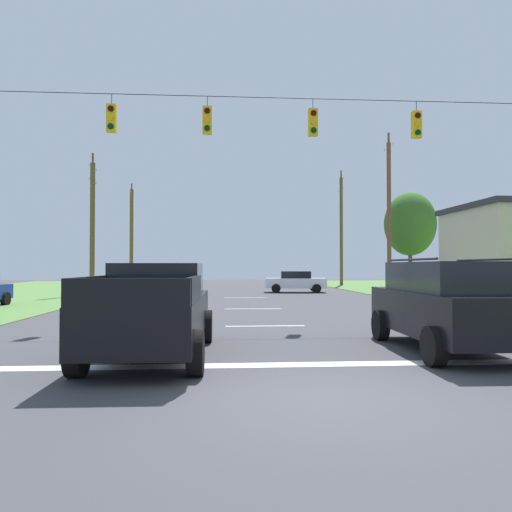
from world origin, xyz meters
TOP-DOWN VIEW (x-y plane):
  - ground_plane at (0.00, 0.00)m, footprint 120.00×120.00m
  - stop_bar_stripe at (0.00, 2.34)m, footprint 15.80×0.45m
  - lane_dash_0 at (0.00, 8.34)m, footprint 2.50×0.15m
  - lane_dash_1 at (0.00, 14.50)m, footprint 2.50×0.15m
  - lane_dash_2 at (0.00, 22.05)m, footprint 2.50×0.15m
  - overhead_signal_span at (0.06, 9.79)m, footprint 18.88×0.31m
  - pickup_truck at (-2.77, 3.46)m, footprint 2.35×5.43m
  - suv_black at (3.62, 3.55)m, footprint 2.28×4.83m
  - distant_car_crossing_white at (3.92, 27.69)m, footprint 4.46×2.35m
  - distant_car_oncoming at (10.65, 22.01)m, footprint 2.20×4.39m
  - utility_pole_mid_right at (10.12, 25.69)m, footprint 0.29×1.83m
  - utility_pole_far_right at (10.30, 39.84)m, footprint 0.31×2.00m
  - utility_pole_mid_left at (-9.82, 25.33)m, footprint 0.32×1.76m
  - utility_pole_far_left at (-9.80, 38.84)m, footprint 0.34×1.61m
  - tree_roadside_right at (12.37, 27.64)m, footprint 3.72×3.72m

SIDE VIEW (x-z plane):
  - ground_plane at x=0.00m, z-range 0.00..0.00m
  - stop_bar_stripe at x=0.00m, z-range 0.00..0.01m
  - lane_dash_0 at x=0.00m, z-range 0.00..0.01m
  - lane_dash_1 at x=0.00m, z-range 0.00..0.01m
  - lane_dash_2 at x=0.00m, z-range 0.00..0.01m
  - distant_car_crossing_white at x=3.92m, z-range 0.03..1.55m
  - distant_car_oncoming at x=10.65m, z-range 0.03..1.55m
  - pickup_truck at x=-2.77m, z-range -0.01..1.94m
  - suv_black at x=3.62m, z-range 0.03..2.09m
  - utility_pole_mid_left at x=-9.82m, z-range -0.10..9.19m
  - overhead_signal_span at x=0.06m, z-range 0.51..8.69m
  - utility_pole_far_left at x=-9.80m, z-range -0.16..9.45m
  - tree_roadside_right at x=12.37m, z-range 1.32..8.63m
  - utility_pole_mid_right at x=10.12m, z-range -0.17..10.94m
  - utility_pole_far_right at x=10.30m, z-range -0.07..11.23m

